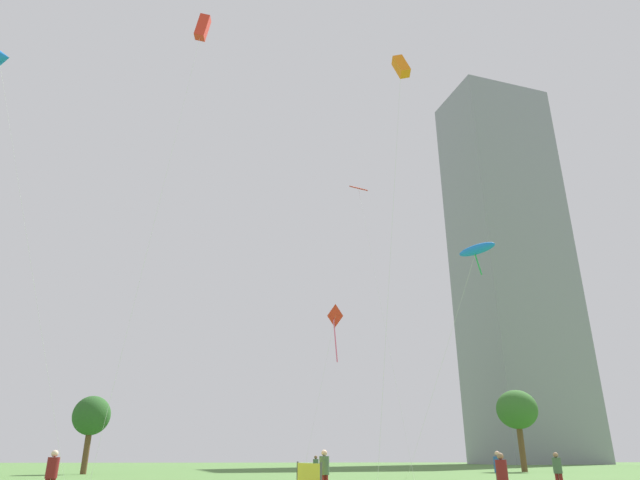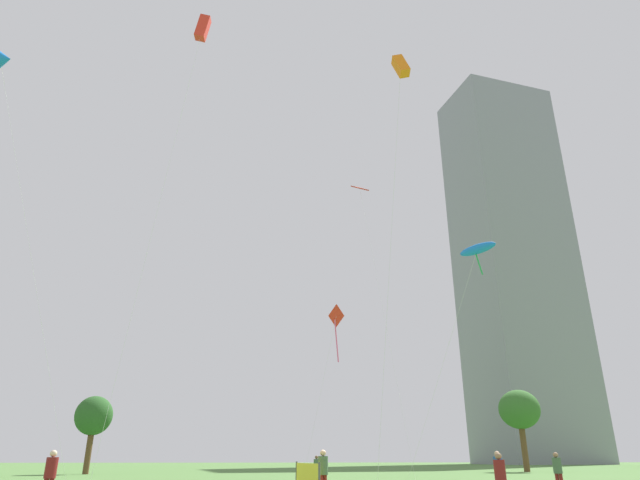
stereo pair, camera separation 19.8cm
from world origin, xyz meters
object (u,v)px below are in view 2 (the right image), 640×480
(person_standing_5, at_px, (323,470))
(kite_flying_0, at_px, (336,322))
(person_standing_2, at_px, (499,469))
(kite_flying_1, at_px, (203,29))
(kite_flying_4, at_px, (360,189))
(park_tree_1, at_px, (94,416))
(distant_highrise_0, at_px, (514,260))
(event_banner, at_px, (307,479))
(person_standing_4, at_px, (500,476))
(person_standing_1, at_px, (316,467))
(park_tree_0, at_px, (519,410))
(person_standing_3, at_px, (558,470))
(kite_flying_3, at_px, (477,249))
(person_standing_0, at_px, (50,473))
(kite_flying_5, at_px, (0,59))
(kite_flying_2, at_px, (401,67))

(person_standing_5, bearing_deg, kite_flying_0, 49.57)
(person_standing_2, bearing_deg, person_standing_5, 10.20)
(kite_flying_0, height_order, kite_flying_1, kite_flying_1)
(kite_flying_0, distance_m, kite_flying_4, 18.24)
(kite_flying_0, relative_size, kite_flying_1, 0.42)
(park_tree_1, bearing_deg, person_standing_2, -48.42)
(distant_highrise_0, relative_size, event_banner, 29.66)
(park_tree_1, bearing_deg, person_standing_4, -57.03)
(distant_highrise_0, height_order, event_banner, distant_highrise_0)
(person_standing_2, relative_size, person_standing_4, 1.07)
(person_standing_1, distance_m, park_tree_0, 34.83)
(person_standing_5, height_order, kite_flying_4, kite_flying_4)
(person_standing_4, bearing_deg, person_standing_3, 58.47)
(kite_flying_4, xyz_separation_m, park_tree_1, (-25.65, 5.27, -22.81))
(kite_flying_3, relative_size, kite_flying_4, 0.54)
(person_standing_0, height_order, park_tree_1, park_tree_1)
(kite_flying_0, height_order, kite_flying_5, kite_flying_5)
(person_standing_4, bearing_deg, event_banner, 153.62)
(park_tree_1, xyz_separation_m, event_banner, (18.53, -33.85, -4.40))
(park_tree_1, bearing_deg, kite_flying_3, -34.49)
(person_standing_0, relative_size, event_banner, 0.55)
(kite_flying_1, xyz_separation_m, kite_flying_2, (12.82, -4.57, -6.20))
(person_standing_3, height_order, kite_flying_5, kite_flying_5)
(person_standing_0, relative_size, person_standing_4, 1.05)
(kite_flying_0, xyz_separation_m, park_tree_1, (-22.07, 12.87, -6.61))
(person_standing_0, distance_m, person_standing_3, 20.53)
(person_standing_2, xyz_separation_m, kite_flying_5, (-30.66, 7.98, 27.34))
(kite_flying_4, bearing_deg, person_standing_4, -91.95)
(person_standing_0, bearing_deg, kite_flying_0, 59.69)
(person_standing_2, bearing_deg, distant_highrise_0, -125.11)
(person_standing_4, xyz_separation_m, kite_flying_4, (1.11, 32.57, 26.97))
(person_standing_4, xyz_separation_m, event_banner, (-6.01, 3.98, -0.24))
(person_standing_1, relative_size, person_standing_2, 0.90)
(person_standing_4, height_order, kite_flying_1, kite_flying_1)
(kite_flying_3, bearing_deg, distant_highrise_0, 63.26)
(kite_flying_5, xyz_separation_m, event_banner, (21.89, -11.07, -27.64))
(person_standing_4, bearing_deg, kite_flying_3, 75.00)
(kite_flying_0, relative_size, kite_flying_4, 0.45)
(kite_flying_1, bearing_deg, person_standing_4, -42.67)
(kite_flying_3, bearing_deg, person_standing_0, -146.07)
(person_standing_2, bearing_deg, event_banner, 10.66)
(person_standing_1, distance_m, kite_flying_2, 25.21)
(kite_flying_3, height_order, distant_highrise_0, distant_highrise_0)
(person_standing_3, relative_size, person_standing_4, 1.04)
(park_tree_1, relative_size, event_banner, 2.23)
(park_tree_0, bearing_deg, event_banner, -123.89)
(kite_flying_4, height_order, distant_highrise_0, distant_highrise_0)
(person_standing_0, xyz_separation_m, kite_flying_5, (-13.11, 13.10, 27.35))
(kite_flying_2, bearing_deg, kite_flying_1, 160.38)
(kite_flying_1, bearing_deg, kite_flying_0, 50.21)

